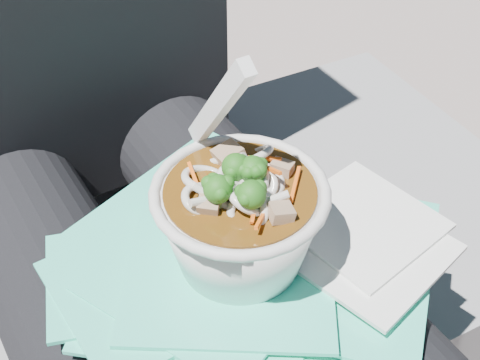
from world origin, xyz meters
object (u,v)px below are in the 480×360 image
lap (197,313)px  person_body (152,237)px  plastic_bag (235,264)px  udon_bowl (240,215)px

lap → person_body: bearing=90.0°
person_body → plastic_bag: size_ratio=2.88×
person_body → udon_bowl: (0.03, -0.12, 0.12)m
plastic_bag → person_body: bearing=102.3°
udon_bowl → person_body: bearing=103.2°
plastic_bag → udon_bowl: 0.06m
person_body → udon_bowl: 0.17m
person_body → plastic_bag: 0.13m
lap → plastic_bag: 0.09m
lap → person_body: person_body is taller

